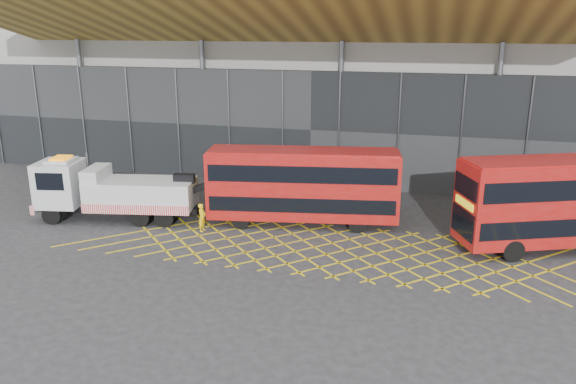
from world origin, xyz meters
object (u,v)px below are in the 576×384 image
(recovery_truck, at_px, (111,191))
(bus_second, at_px, (574,199))
(worker, at_px, (202,217))
(bus_towed, at_px, (303,183))

(recovery_truck, bearing_deg, bus_second, -5.99)
(recovery_truck, height_order, bus_second, bus_second)
(bus_second, bearing_deg, recovery_truck, 161.88)
(recovery_truck, distance_m, worker, 5.97)
(bus_towed, bearing_deg, worker, -163.58)
(worker, bearing_deg, recovery_truck, 86.46)
(bus_second, height_order, worker, bus_second)
(recovery_truck, bearing_deg, bus_towed, 0.02)
(recovery_truck, relative_size, bus_second, 0.93)
(bus_towed, xyz_separation_m, bus_second, (13.99, -0.01, 0.20))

